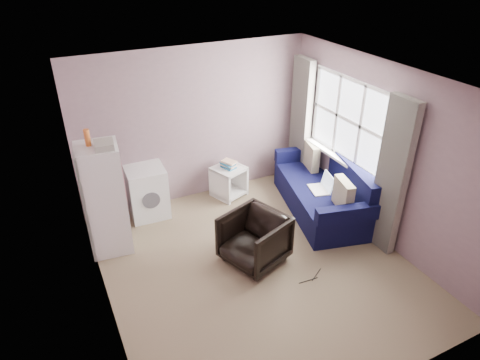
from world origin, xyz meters
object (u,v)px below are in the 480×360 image
object	(u,v)px
fridge	(105,199)
side_table	(229,179)
washing_machine	(147,191)
sofa	(325,191)
armchair	(254,237)

from	to	relation	value
fridge	side_table	world-z (taller)	fridge
washing_machine	side_table	world-z (taller)	washing_machine
washing_machine	side_table	bearing A→B (deg)	1.33
side_table	sofa	world-z (taller)	sofa
sofa	washing_machine	bearing A→B (deg)	170.12
armchair	washing_machine	xyz separation A→B (m)	(-0.96, 1.74, 0.04)
armchair	washing_machine	world-z (taller)	washing_machine
fridge	washing_machine	bearing A→B (deg)	46.90
armchair	side_table	bearing A→B (deg)	146.24
fridge	washing_machine	xyz separation A→B (m)	(0.70, 0.59, -0.37)
sofa	side_table	bearing A→B (deg)	151.24
side_table	sofa	bearing A→B (deg)	-42.54
armchair	sofa	size ratio (longest dim) A/B	0.34
side_table	armchair	bearing A→B (deg)	-103.71
fridge	sofa	xyz separation A→B (m)	(3.25, -0.53, -0.46)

